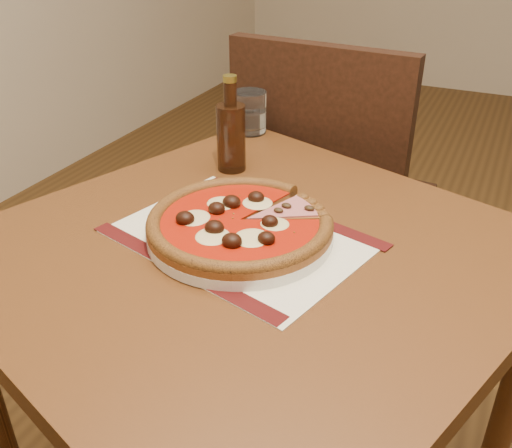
# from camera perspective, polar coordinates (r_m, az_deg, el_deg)

# --- Properties ---
(table) EXTENTS (1.02, 1.02, 0.75)m
(table) POSITION_cam_1_polar(r_m,az_deg,el_deg) (0.97, -0.51, -7.30)
(table) COLOR brown
(table) RESTS_ON ground
(chair_far) EXTENTS (0.48, 0.48, 0.95)m
(chair_far) POSITION_cam_1_polar(r_m,az_deg,el_deg) (1.56, 7.33, 3.36)
(chair_far) COLOR black
(chair_far) RESTS_ON ground
(placemat) EXTENTS (0.45, 0.37, 0.00)m
(placemat) POSITION_cam_1_polar(r_m,az_deg,el_deg) (0.93, -1.60, -1.34)
(placemat) COLOR silver
(placemat) RESTS_ON table
(plate) EXTENTS (0.30, 0.30, 0.02)m
(plate) POSITION_cam_1_polar(r_m,az_deg,el_deg) (0.93, -1.60, -0.81)
(plate) COLOR white
(plate) RESTS_ON placemat
(pizza) EXTENTS (0.30, 0.30, 0.04)m
(pizza) POSITION_cam_1_polar(r_m,az_deg,el_deg) (0.91, -1.65, 0.26)
(pizza) COLOR brown
(pizza) RESTS_ON plate
(ham_slice) EXTENTS (0.12, 0.13, 0.02)m
(ham_slice) POSITION_cam_1_polar(r_m,az_deg,el_deg) (0.95, 3.90, 1.18)
(ham_slice) COLOR brown
(ham_slice) RESTS_ON plate
(water_glass) EXTENTS (0.08, 0.08, 0.10)m
(water_glass) POSITION_cam_1_polar(r_m,az_deg,el_deg) (1.35, -0.67, 11.12)
(water_glass) COLOR white
(water_glass) RESTS_ON table
(bottle) EXTENTS (0.06, 0.06, 0.19)m
(bottle) POSITION_cam_1_polar(r_m,az_deg,el_deg) (1.14, -2.51, 8.97)
(bottle) COLOR #361B0D
(bottle) RESTS_ON table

